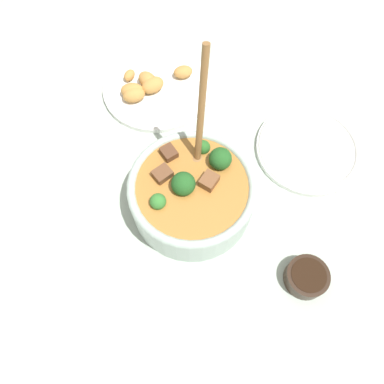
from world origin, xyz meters
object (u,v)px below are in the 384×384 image
(stew_bowl, at_px, (192,193))
(empty_plate, at_px, (309,148))
(condiment_bowl, at_px, (307,277))
(food_plate, at_px, (154,86))

(stew_bowl, height_order, empty_plate, stew_bowl)
(condiment_bowl, height_order, empty_plate, condiment_bowl)
(stew_bowl, bearing_deg, empty_plate, -15.84)
(condiment_bowl, relative_size, food_plate, 0.30)
(stew_bowl, xyz_separation_m, condiment_bowl, (0.05, -0.25, -0.03))
(condiment_bowl, bearing_deg, food_plate, 80.89)
(stew_bowl, bearing_deg, condiment_bowl, -78.97)
(stew_bowl, distance_m, food_plate, 0.30)
(empty_plate, bearing_deg, condiment_bowl, -141.56)
(condiment_bowl, xyz_separation_m, food_plate, (0.08, 0.52, -0.01))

